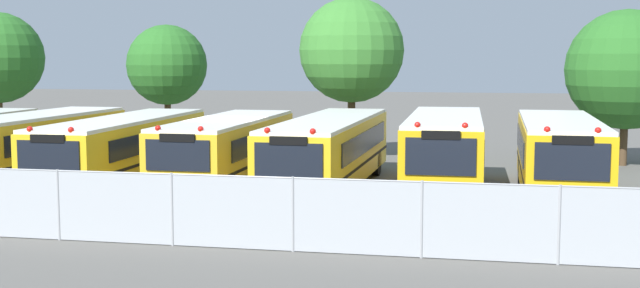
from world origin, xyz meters
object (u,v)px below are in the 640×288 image
at_px(school_bus_1, 32,144).
at_px(traffic_cone, 546,237).
at_px(school_bus_3, 228,149).
at_px(school_bus_5, 445,151).
at_px(tree_1, 169,63).
at_px(tree_3, 625,69).
at_px(tree_2, 349,48).
at_px(school_bus_6, 559,155).
at_px(school_bus_2, 124,147).
at_px(school_bus_4, 329,150).

distance_m(school_bus_1, traffic_cone, 19.56).
distance_m(school_bus_3, school_bus_5, 7.70).
relative_size(school_bus_3, school_bus_5, 1.02).
bearing_deg(school_bus_3, school_bus_5, 178.56).
xyz_separation_m(tree_1, tree_3, (21.34, -2.26, -0.22)).
relative_size(school_bus_5, tree_1, 1.55).
bearing_deg(tree_1, tree_2, -11.65).
xyz_separation_m(school_bus_5, tree_2, (-4.84, 9.15, 3.54)).
bearing_deg(traffic_cone, tree_1, 132.35).
relative_size(school_bus_1, school_bus_3, 1.04).
distance_m(school_bus_6, traffic_cone, 7.71).
xyz_separation_m(school_bus_3, tree_2, (2.85, 8.98, 3.65)).
bearing_deg(tree_2, tree_1, 168.35).
height_order(school_bus_2, traffic_cone, school_bus_2).
bearing_deg(school_bus_1, school_bus_6, -178.52).
height_order(school_bus_3, traffic_cone, school_bus_3).
height_order(school_bus_1, school_bus_6, school_bus_6).
bearing_deg(school_bus_5, school_bus_1, -0.92).
height_order(school_bus_2, school_bus_5, school_bus_5).
height_order(school_bus_3, school_bus_4, school_bus_4).
height_order(school_bus_5, tree_1, tree_1).
distance_m(school_bus_2, tree_2, 11.97).
height_order(school_bus_4, tree_1, tree_1).
bearing_deg(school_bus_6, school_bus_3, -0.62).
bearing_deg(school_bus_6, school_bus_5, -0.78).
distance_m(school_bus_5, tree_3, 11.59).
bearing_deg(tree_1, school_bus_2, -76.06).
xyz_separation_m(school_bus_5, tree_1, (-14.32, 11.10, 2.84)).
relative_size(school_bus_4, tree_2, 1.56).
distance_m(school_bus_1, tree_2, 14.36).
bearing_deg(school_bus_3, traffic_cone, 143.04).
bearing_deg(school_bus_1, tree_2, -136.78).
xyz_separation_m(school_bus_6, tree_2, (-8.53, 9.25, 3.57)).
relative_size(school_bus_6, tree_2, 1.32).
relative_size(tree_1, tree_3, 0.94).
bearing_deg(tree_2, school_bus_6, -47.32).
height_order(school_bus_2, school_bus_4, school_bus_4).
relative_size(school_bus_3, tree_3, 1.49).
relative_size(school_bus_1, school_bus_4, 0.90).
height_order(tree_1, tree_3, tree_3).
height_order(school_bus_1, school_bus_2, school_bus_1).
xyz_separation_m(school_bus_5, traffic_cone, (2.79, -7.67, -1.12)).
bearing_deg(tree_2, school_bus_3, -107.61).
xyz_separation_m(school_bus_2, tree_3, (18.57, 8.91, 2.75)).
distance_m(school_bus_1, school_bus_6, 18.89).
bearing_deg(school_bus_1, school_bus_5, -178.15).
bearing_deg(school_bus_6, tree_3, -109.74).
bearing_deg(school_bus_2, tree_1, -77.28).
bearing_deg(school_bus_2, tree_2, -127.26).
relative_size(school_bus_1, traffic_cone, 14.72).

